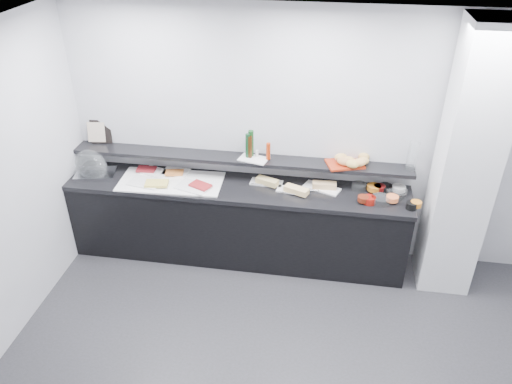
# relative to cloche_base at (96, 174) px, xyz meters

# --- Properties ---
(back_wall) EXTENTS (5.00, 0.02, 2.70)m
(back_wall) POSITION_rel_cloche_base_xyz_m (2.25, 0.32, 0.43)
(back_wall) COLOR #BBBDC3
(back_wall) RESTS_ON ground
(ceiling) EXTENTS (5.00, 5.00, 0.00)m
(ceiling) POSITION_rel_cloche_base_xyz_m (2.25, -1.68, 1.78)
(ceiling) COLOR white
(ceiling) RESTS_ON back_wall
(column) EXTENTS (0.50, 0.50, 2.70)m
(column) POSITION_rel_cloche_base_xyz_m (3.75, -0.03, 0.43)
(column) COLOR silver
(column) RESTS_ON ground
(buffet_cabinet) EXTENTS (3.60, 0.60, 0.85)m
(buffet_cabinet) POSITION_rel_cloche_base_xyz_m (1.55, 0.02, -0.50)
(buffet_cabinet) COLOR black
(buffet_cabinet) RESTS_ON ground
(counter_top) EXTENTS (3.62, 0.62, 0.05)m
(counter_top) POSITION_rel_cloche_base_xyz_m (1.55, 0.02, -0.05)
(counter_top) COLOR black
(counter_top) RESTS_ON buffet_cabinet
(wall_shelf) EXTENTS (3.60, 0.25, 0.04)m
(wall_shelf) POSITION_rel_cloche_base_xyz_m (1.55, 0.20, 0.21)
(wall_shelf) COLOR black
(wall_shelf) RESTS_ON back_wall
(cloche_base) EXTENTS (0.47, 0.36, 0.04)m
(cloche_base) POSITION_rel_cloche_base_xyz_m (0.00, 0.00, 0.00)
(cloche_base) COLOR #ACAEB3
(cloche_base) RESTS_ON counter_top
(cloche_dome) EXTENTS (0.48, 0.41, 0.34)m
(cloche_dome) POSITION_rel_cloche_base_xyz_m (-0.03, 0.00, 0.11)
(cloche_dome) COLOR white
(cloche_dome) RESTS_ON cloche_base
(linen_runner) EXTENTS (1.11, 0.56, 0.01)m
(linen_runner) POSITION_rel_cloche_base_xyz_m (0.85, -0.01, -0.01)
(linen_runner) COLOR white
(linen_runner) RESTS_ON counter_top
(platter_meat_a) EXTENTS (0.34, 0.28, 0.01)m
(platter_meat_a) POSITION_rel_cloche_base_xyz_m (0.62, 0.14, 0.00)
(platter_meat_a) COLOR white
(platter_meat_a) RESTS_ON linen_runner
(food_meat_a) EXTENTS (0.21, 0.14, 0.02)m
(food_meat_a) POSITION_rel_cloche_base_xyz_m (0.52, 0.15, 0.02)
(food_meat_a) COLOR maroon
(food_meat_a) RESTS_ON platter_meat_a
(platter_salmon) EXTENTS (0.29, 0.21, 0.01)m
(platter_salmon) POSITION_rel_cloche_base_xyz_m (0.85, 0.18, 0.00)
(platter_salmon) COLOR white
(platter_salmon) RESTS_ON linen_runner
(food_salmon) EXTENTS (0.21, 0.15, 0.02)m
(food_salmon) POSITION_rel_cloche_base_xyz_m (0.85, 0.13, 0.02)
(food_salmon) COLOR #C66928
(food_salmon) RESTS_ON platter_salmon
(platter_cheese) EXTENTS (0.37, 0.28, 0.01)m
(platter_cheese) POSITION_rel_cloche_base_xyz_m (0.60, -0.09, 0.00)
(platter_cheese) COLOR white
(platter_cheese) RESTS_ON linen_runner
(food_cheese) EXTENTS (0.26, 0.18, 0.02)m
(food_cheese) POSITION_rel_cloche_base_xyz_m (0.73, -0.12, 0.02)
(food_cheese) COLOR #D9C654
(food_cheese) RESTS_ON platter_cheese
(platter_meat_b) EXTENTS (0.39, 0.32, 0.01)m
(platter_meat_b) POSITION_rel_cloche_base_xyz_m (1.12, -0.10, 0.00)
(platter_meat_b) COLOR white
(platter_meat_b) RESTS_ON linen_runner
(food_meat_b) EXTENTS (0.25, 0.21, 0.02)m
(food_meat_b) POSITION_rel_cloche_base_xyz_m (1.19, -0.09, 0.02)
(food_meat_b) COLOR maroon
(food_meat_b) RESTS_ON platter_meat_b
(sandwich_plate_left) EXTENTS (0.35, 0.17, 0.01)m
(sandwich_plate_left) POSITION_rel_cloche_base_xyz_m (1.85, 0.13, -0.01)
(sandwich_plate_left) COLOR silver
(sandwich_plate_left) RESTS_ON counter_top
(sandwich_food_left) EXTENTS (0.25, 0.17, 0.06)m
(sandwich_food_left) POSITION_rel_cloche_base_xyz_m (1.87, 0.09, 0.02)
(sandwich_food_left) COLOR tan
(sandwich_food_left) RESTS_ON sandwich_plate_left
(tongs_left) EXTENTS (0.16, 0.02, 0.01)m
(tongs_left) POSITION_rel_cloche_base_xyz_m (1.78, 0.07, -0.00)
(tongs_left) COLOR #B6B9BE
(tongs_left) RESTS_ON sandwich_plate_left
(sandwich_plate_mid) EXTENTS (0.33, 0.18, 0.01)m
(sandwich_plate_mid) POSITION_rel_cloche_base_xyz_m (2.14, 0.01, -0.01)
(sandwich_plate_mid) COLOR white
(sandwich_plate_mid) RESTS_ON counter_top
(sandwich_food_mid) EXTENTS (0.27, 0.18, 0.06)m
(sandwich_food_mid) POSITION_rel_cloche_base_xyz_m (2.18, -0.04, 0.02)
(sandwich_food_mid) COLOR #E7C079
(sandwich_food_mid) RESTS_ON sandwich_plate_mid
(tongs_mid) EXTENTS (0.16, 0.04, 0.01)m
(tongs_mid) POSITION_rel_cloche_base_xyz_m (2.10, -0.07, -0.00)
(tongs_mid) COLOR silver
(tongs_mid) RESTS_ON sandwich_plate_mid
(sandwich_plate_right) EXTENTS (0.41, 0.29, 0.01)m
(sandwich_plate_right) POSITION_rel_cloche_base_xyz_m (2.44, 0.11, -0.01)
(sandwich_plate_right) COLOR white
(sandwich_plate_right) RESTS_ON counter_top
(sandwich_food_right) EXTENTS (0.25, 0.11, 0.06)m
(sandwich_food_right) POSITION_rel_cloche_base_xyz_m (2.46, 0.11, 0.02)
(sandwich_food_right) COLOR tan
(sandwich_food_right) RESTS_ON sandwich_plate_right
(tongs_right) EXTENTS (0.16, 0.02, 0.01)m
(tongs_right) POSITION_rel_cloche_base_xyz_m (2.36, 0.03, -0.00)
(tongs_right) COLOR silver
(tongs_right) RESTS_ON sandwich_plate_right
(bowl_glass_fruit) EXTENTS (0.18, 0.18, 0.07)m
(bowl_glass_fruit) POSITION_rel_cloche_base_xyz_m (2.81, 0.15, 0.02)
(bowl_glass_fruit) COLOR white
(bowl_glass_fruit) RESTS_ON counter_top
(fill_glass_fruit) EXTENTS (0.16, 0.16, 0.05)m
(fill_glass_fruit) POSITION_rel_cloche_base_xyz_m (2.97, 0.14, 0.03)
(fill_glass_fruit) COLOR #C8701B
(fill_glass_fruit) RESTS_ON bowl_glass_fruit
(bowl_black_jam) EXTENTS (0.18, 0.18, 0.07)m
(bowl_black_jam) POSITION_rel_cloche_base_xyz_m (3.08, 0.16, 0.02)
(bowl_black_jam) COLOR black
(bowl_black_jam) RESTS_ON counter_top
(fill_black_jam) EXTENTS (0.16, 0.16, 0.05)m
(fill_black_jam) POSITION_rel_cloche_base_xyz_m (3.02, 0.14, 0.03)
(fill_black_jam) COLOR #510B0B
(fill_black_jam) RESTS_ON bowl_black_jam
(bowl_glass_cream) EXTENTS (0.22, 0.22, 0.07)m
(bowl_glass_cream) POSITION_rel_cloche_base_xyz_m (3.19, 0.10, 0.02)
(bowl_glass_cream) COLOR white
(bowl_glass_cream) RESTS_ON counter_top
(fill_glass_cream) EXTENTS (0.18, 0.18, 0.05)m
(fill_glass_cream) POSITION_rel_cloche_base_xyz_m (3.21, 0.16, 0.03)
(fill_glass_cream) COLOR silver
(fill_glass_cream) RESTS_ON bowl_glass_cream
(bowl_red_jam) EXTENTS (0.14, 0.14, 0.07)m
(bowl_red_jam) POSITION_rel_cloche_base_xyz_m (2.91, -0.09, 0.02)
(bowl_red_jam) COLOR maroon
(bowl_red_jam) RESTS_ON counter_top
(fill_red_jam) EXTENTS (0.14, 0.14, 0.05)m
(fill_red_jam) POSITION_rel_cloche_base_xyz_m (2.85, -0.10, 0.03)
(fill_red_jam) COLOR #5C1C0D
(fill_red_jam) RESTS_ON bowl_red_jam
(bowl_glass_salmon) EXTENTS (0.19, 0.19, 0.07)m
(bowl_glass_salmon) POSITION_rel_cloche_base_xyz_m (3.02, -0.08, 0.02)
(bowl_glass_salmon) COLOR white
(bowl_glass_salmon) RESTS_ON counter_top
(fill_glass_salmon) EXTENTS (0.13, 0.13, 0.05)m
(fill_glass_salmon) POSITION_rel_cloche_base_xyz_m (3.14, -0.05, 0.03)
(fill_glass_salmon) COLOR orange
(fill_glass_salmon) RESTS_ON bowl_glass_salmon
(bowl_black_fruit) EXTENTS (0.12, 0.12, 0.07)m
(bowl_black_fruit) POSITION_rel_cloche_base_xyz_m (3.31, -0.13, 0.02)
(bowl_black_fruit) COLOR black
(bowl_black_fruit) RESTS_ON counter_top
(fill_black_fruit) EXTENTS (0.11, 0.11, 0.05)m
(fill_black_fruit) POSITION_rel_cloche_base_xyz_m (3.36, -0.11, 0.03)
(fill_black_fruit) COLOR orange
(fill_black_fruit) RESTS_ON bowl_black_fruit
(framed_print) EXTENTS (0.24, 0.11, 0.26)m
(framed_print) POSITION_rel_cloche_base_xyz_m (-0.02, 0.31, 0.36)
(framed_print) COLOR black
(framed_print) RESTS_ON wall_shelf
(print_art) EXTENTS (0.20, 0.07, 0.22)m
(print_art) POSITION_rel_cloche_base_xyz_m (-0.06, 0.29, 0.36)
(print_art) COLOR #C7A890
(print_art) RESTS_ON framed_print
(condiment_tray) EXTENTS (0.33, 0.25, 0.01)m
(condiment_tray) POSITION_rel_cloche_base_xyz_m (1.71, 0.17, 0.24)
(condiment_tray) COLOR white
(condiment_tray) RESTS_ON wall_shelf
(bottle_green_a) EXTENTS (0.06, 0.06, 0.26)m
(bottle_green_a) POSITION_rel_cloche_base_xyz_m (1.65, 0.20, 0.37)
(bottle_green_a) COLOR #0E3419
(bottle_green_a) RESTS_ON condiment_tray
(bottle_brown) EXTENTS (0.06, 0.06, 0.24)m
(bottle_brown) POSITION_rel_cloche_base_xyz_m (1.66, 0.20, 0.36)
(bottle_brown) COLOR #311B09
(bottle_brown) RESTS_ON condiment_tray
(bottle_green_b) EXTENTS (0.07, 0.07, 0.28)m
(bottle_green_b) POSITION_rel_cloche_base_xyz_m (1.67, 0.24, 0.38)
(bottle_green_b) COLOR #103B15
(bottle_green_b) RESTS_ON condiment_tray
(bottle_hot) EXTENTS (0.05, 0.05, 0.18)m
(bottle_hot) POSITION_rel_cloche_base_xyz_m (1.86, 0.18, 0.33)
(bottle_hot) COLOR #A42D0B
(bottle_hot) RESTS_ON condiment_tray
(shaker_salt) EXTENTS (0.04, 0.04, 0.07)m
(shaker_salt) POSITION_rel_cloche_base_xyz_m (1.73, 0.23, 0.28)
(shaker_salt) COLOR silver
(shaker_salt) RESTS_ON condiment_tray
(shaker_pepper) EXTENTS (0.04, 0.04, 0.07)m
(shaker_pepper) POSITION_rel_cloche_base_xyz_m (1.87, 0.19, 0.28)
(shaker_pepper) COLOR white
(shaker_pepper) RESTS_ON condiment_tray
(bread_tray) EXTENTS (0.42, 0.35, 0.02)m
(bread_tray) POSITION_rel_cloche_base_xyz_m (2.65, 0.20, 0.24)
(bread_tray) COLOR #A32B11
(bread_tray) RESTS_ON wall_shelf
(bread_roll_nw) EXTENTS (0.16, 0.13, 0.08)m
(bread_roll_nw) POSITION_rel_cloche_base_xyz_m (2.60, 0.25, 0.29)
(bread_roll_nw) COLOR tan
(bread_roll_nw) RESTS_ON bread_tray
(bread_roll_ne) EXTENTS (0.12, 0.09, 0.08)m
(bread_roll_ne) POSITION_rel_cloche_base_xyz_m (2.84, 0.30, 0.29)
(bread_roll_ne) COLOR tan
(bread_roll_ne) RESTS_ON bread_tray
(bread_roll_sw) EXTENTS (0.17, 0.14, 0.08)m
(bread_roll_sw) POSITION_rel_cloche_base_xyz_m (2.63, 0.15, 0.29)
(bread_roll_sw) COLOR #B47A44
(bread_roll_sw) RESTS_ON bread_tray
(bread_roll_s) EXTENTS (0.16, 0.13, 0.08)m
(bread_roll_s) POSITION_rel_cloche_base_xyz_m (2.72, 0.11, 0.29)
(bread_roll_s) COLOR tan
(bread_roll_s) RESTS_ON bread_tray
(bread_roll_se) EXTENTS (0.17, 0.13, 0.08)m
(bread_roll_se) POSITION_rel_cloche_base_xyz_m (2.78, 0.15, 0.29)
(bread_roll_se) COLOR tan
(bread_roll_se) RESTS_ON bread_tray
(bread_roll_midw) EXTENTS (0.14, 0.10, 0.08)m
(bread_roll_midw) POSITION_rel_cloche_base_xyz_m (2.68, 0.19, 0.29)
(bread_roll_midw) COLOR tan
(bread_roll_midw) RESTS_ON bread_tray
(bread_roll_mide) EXTENTS (0.15, 0.11, 0.08)m
(bread_roll_mide) POSITION_rel_cloche_base_xyz_m (2.82, 0.20, 0.29)
(bread_roll_mide) COLOR tan
(bread_roll_mide) RESTS_ON bread_tray
(carafe) EXTENTS (0.14, 0.14, 0.30)m
(carafe) POSITION_rel_cloche_base_xyz_m (3.30, 0.21, 0.38)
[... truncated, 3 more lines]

